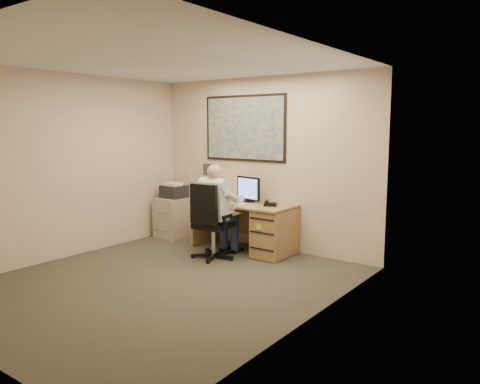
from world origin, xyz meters
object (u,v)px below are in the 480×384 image
Objects in this scene: desk at (262,225)px; filing_cabinet at (174,213)px; office_chair at (211,237)px; person at (215,211)px.

filing_cabinet is (-1.87, 0.01, -0.03)m from desk.
person is (0.00, 0.08, 0.37)m from office_chair.
person is at bearing -21.41° from filing_cabinet.
filing_cabinet is at bearing 179.78° from desk.
filing_cabinet is 0.69× the size of person.
filing_cabinet is 0.86× the size of office_chair.
desk is at bearing 52.20° from person.
desk is 1.87m from filing_cabinet.
desk is at bearing 51.91° from office_chair.
office_chair is (-0.44, -0.69, -0.11)m from desk.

